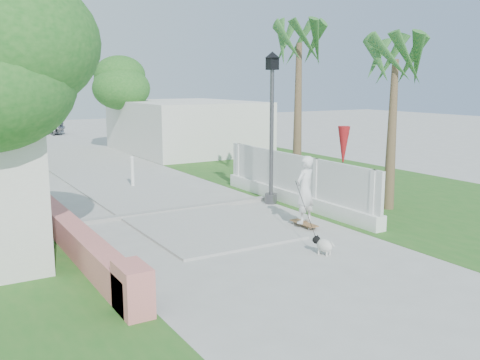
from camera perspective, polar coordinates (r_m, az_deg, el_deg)
ground at (r=10.15m, az=7.24°, el=-10.37°), size 90.00×90.00×0.00m
path_strip at (r=28.29m, az=-18.59°, el=2.67°), size 3.20×36.00×0.06m
curb at (r=15.10m, az=-6.94°, el=-3.20°), size 6.50×0.25×0.10m
grass_right at (r=20.44m, az=8.90°, el=0.21°), size 8.00×20.00×0.01m
pink_wall at (r=11.76m, az=-16.90°, el=-6.22°), size 0.45×8.20×0.80m
lattice_fence at (r=15.83m, az=5.83°, el=-0.71°), size 0.35×7.00×1.50m
building_right at (r=28.18m, az=-5.80°, el=5.73°), size 6.00×8.00×2.60m
street_lamp at (r=15.69m, az=3.40°, el=6.16°), size 0.44×0.44×4.44m
bollard at (r=18.71m, az=-11.41°, el=0.99°), size 0.14×0.14×1.09m
patio_umbrella at (r=16.15m, az=10.98°, el=3.47°), size 0.36×0.36×2.30m
tree_left_near at (r=10.51m, az=-23.50°, el=10.84°), size 3.60×3.60×5.28m
tree_path_left at (r=23.59m, az=-24.15°, el=10.11°), size 3.40×3.40×5.23m
tree_path_right at (r=28.89m, az=-12.66°, el=10.01°), size 3.00×3.00×4.79m
palm_far at (r=17.47m, az=6.32°, el=13.31°), size 1.80×1.80×5.30m
palm_near at (r=15.53m, az=16.22°, el=11.38°), size 1.80×1.80×4.70m
skateboarder at (r=12.62m, az=7.03°, el=-2.46°), size 1.34×2.23×1.80m
dog at (r=11.47m, az=8.85°, el=-6.83°), size 0.37×0.56×0.39m
parked_car at (r=39.29m, az=-21.65°, el=5.65°), size 5.10×3.30×1.61m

